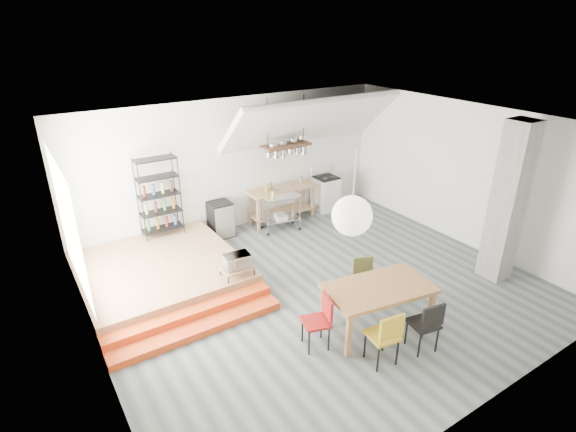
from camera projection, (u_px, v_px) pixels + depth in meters
floor at (320, 289)px, 8.75m from camera, size 8.00×8.00×0.00m
wall_back at (235, 165)px, 10.79m from camera, size 8.00×0.04×3.20m
wall_left at (88, 278)px, 6.11m from camera, size 0.04×7.00×3.20m
wall_right at (465, 175)px, 10.09m from camera, size 0.04×7.00×3.20m
ceiling at (326, 126)px, 7.45m from camera, size 8.00×7.00×0.02m
slope_ceiling at (311, 121)px, 10.83m from camera, size 4.40×1.44×1.32m
window_pane at (68, 225)px, 7.19m from camera, size 0.02×2.50×2.20m
platform at (160, 272)px, 8.96m from camera, size 3.00×3.00×0.40m
step_lower at (199, 329)px, 7.52m from camera, size 3.00×0.35×0.13m
step_upper at (191, 315)px, 7.76m from camera, size 3.00×0.35×0.27m
concrete_column at (508, 203)px, 8.59m from camera, size 0.50×0.50×3.20m
kitchen_counter at (282, 198)px, 11.46m from camera, size 1.80×0.60×0.91m
stove at (325, 193)px, 12.22m from camera, size 0.60×0.60×1.18m
pot_rack at (287, 148)px, 10.75m from camera, size 1.20×0.50×1.43m
wire_shelving at (159, 196)px, 9.67m from camera, size 0.88×0.38×1.80m
microwave_shelf at (237, 268)px, 8.41m from camera, size 0.60×0.40×0.16m
paper_lantern at (352, 216)px, 6.55m from camera, size 0.60×0.60×0.60m
dining_table at (379, 291)px, 7.36m from camera, size 1.88×1.26×0.83m
chair_mustard at (386, 334)px, 6.63m from camera, size 0.49×0.49×0.95m
chair_black at (427, 322)px, 6.92m from camera, size 0.49×0.49×0.92m
chair_olive at (364, 277)px, 8.19m from camera, size 0.51×0.51×0.87m
chair_red at (320, 317)px, 7.05m from camera, size 0.51×0.51×0.90m
rolling_cart at (281, 208)px, 10.98m from camera, size 0.98×0.66×0.89m
mini_fridge at (221, 219)px, 10.73m from camera, size 0.51×0.51×0.86m
microwave at (237, 261)px, 8.35m from camera, size 0.51×0.36×0.27m
bowl at (276, 189)px, 11.19m from camera, size 0.25×0.25×0.05m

